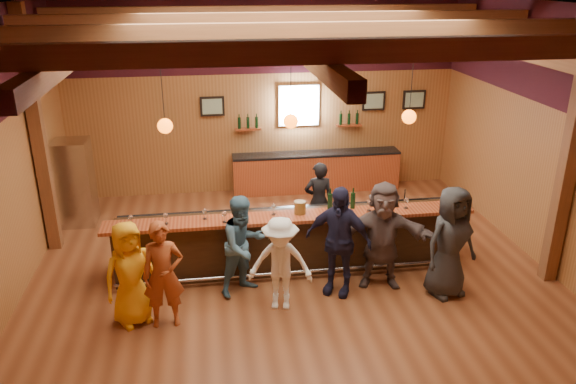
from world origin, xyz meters
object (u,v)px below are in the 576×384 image
(back_bar_cabinet, at_px, (316,172))
(customer_orange, at_px, (130,274))
(customer_denim, at_px, (244,245))
(ice_bucket, at_px, (300,207))
(stainless_fridge, at_px, (75,183))
(customer_redvest, at_px, (163,275))
(customer_dark, at_px, (450,242))
(bottle_a, at_px, (330,201))
(customer_brown, at_px, (382,235))
(bar_counter, at_px, (290,238))
(customer_navy, at_px, (338,241))
(customer_white, at_px, (280,264))
(bartender, at_px, (319,201))

(back_bar_cabinet, xyz_separation_m, customer_orange, (-3.79, -4.98, 0.34))
(customer_denim, relative_size, ice_bucket, 7.76)
(stainless_fridge, bearing_deg, customer_redvest, -63.40)
(customer_dark, bearing_deg, customer_redvest, 166.05)
(bottle_a, bearing_deg, customer_brown, -45.96)
(customer_orange, distance_m, bottle_a, 3.53)
(customer_denim, xyz_separation_m, customer_brown, (2.28, -0.12, 0.07))
(stainless_fridge, distance_m, customer_orange, 4.15)
(customer_orange, bearing_deg, bottle_a, -8.00)
(bar_counter, xyz_separation_m, customer_denim, (-0.89, -0.80, 0.32))
(customer_brown, bearing_deg, ice_bucket, 164.94)
(customer_redvest, relative_size, customer_brown, 0.91)
(back_bar_cabinet, bearing_deg, bottle_a, -97.81)
(bottle_a, bearing_deg, bar_counter, 165.78)
(customer_navy, bearing_deg, back_bar_cabinet, 113.24)
(customer_denim, bearing_deg, customer_redvest, 179.85)
(customer_orange, bearing_deg, customer_denim, -9.16)
(ice_bucket, bearing_deg, customer_white, -113.99)
(customer_navy, distance_m, bottle_a, 0.93)
(bartender, bearing_deg, bar_counter, 54.83)
(back_bar_cabinet, bearing_deg, customer_orange, -127.24)
(customer_redvest, bearing_deg, ice_bucket, 26.88)
(customer_denim, bearing_deg, customer_orange, 168.22)
(back_bar_cabinet, bearing_deg, bartender, -100.32)
(customer_orange, bearing_deg, customer_dark, -28.11)
(customer_dark, bearing_deg, customer_brown, 139.75)
(customer_denim, relative_size, bartender, 1.08)
(customer_redvest, distance_m, customer_brown, 3.56)
(customer_denim, bearing_deg, bar_counter, 10.68)
(customer_brown, relative_size, customer_dark, 0.98)
(customer_orange, xyz_separation_m, ice_bucket, (2.73, 1.16, 0.40))
(stainless_fridge, xyz_separation_m, ice_bucket, (4.25, -2.71, 0.32))
(back_bar_cabinet, height_order, customer_dark, customer_dark)
(customer_dark, height_order, bottle_a, customer_dark)
(customer_orange, height_order, customer_dark, customer_dark)
(customer_white, height_order, bartender, bartender)
(bartender, bearing_deg, customer_orange, 36.27)
(back_bar_cabinet, distance_m, ice_bucket, 4.04)
(back_bar_cabinet, height_order, customer_navy, customer_navy)
(customer_white, bearing_deg, bartender, 78.08)
(customer_denim, bearing_deg, customer_dark, -41.04)
(stainless_fridge, bearing_deg, bottle_a, -28.69)
(stainless_fridge, relative_size, customer_dark, 0.96)
(customer_dark, bearing_deg, bartender, 108.72)
(customer_denim, xyz_separation_m, customer_dark, (3.27, -0.55, 0.09))
(back_bar_cabinet, xyz_separation_m, ice_bucket, (-1.05, -3.83, 0.74))
(customer_orange, height_order, customer_white, customer_orange)
(stainless_fridge, xyz_separation_m, customer_white, (3.76, -3.81, -0.13))
(customer_navy, distance_m, customer_brown, 0.78)
(customer_white, bearing_deg, customer_brown, 26.67)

